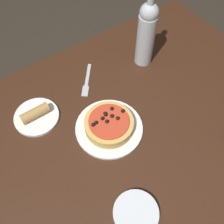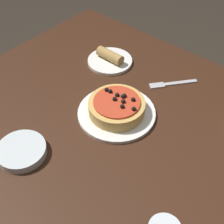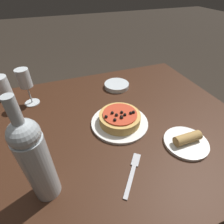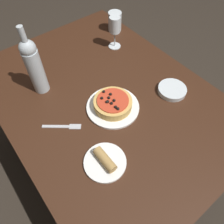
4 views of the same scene
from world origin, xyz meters
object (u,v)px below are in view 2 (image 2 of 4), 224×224
object	(u,v)px
side_bowl	(22,151)
dinner_plate	(117,113)
pizza	(117,106)
dining_table	(134,149)
side_plate	(110,59)
fork	(170,84)

from	to	relation	value
side_bowl	dinner_plate	bearing A→B (deg)	-109.11
dinner_plate	side_bowl	size ratio (longest dim) A/B	1.77
dinner_plate	pizza	xyz separation A→B (m)	(-0.00, -0.00, 0.03)
pizza	dinner_plate	bearing A→B (deg)	76.23
dining_table	dinner_plate	bearing A→B (deg)	-11.15
dining_table	side_plate	bearing A→B (deg)	-36.49
dining_table	dinner_plate	distance (m)	0.13
dinner_plate	side_bowl	bearing A→B (deg)	70.89
pizza	side_plate	world-z (taller)	pizza
fork	pizza	bearing A→B (deg)	27.26
pizza	side_plate	distance (m)	0.28
fork	side_plate	bearing A→B (deg)	-42.01
pizza	fork	xyz separation A→B (m)	(-0.05, -0.24, -0.03)
pizza	side_plate	xyz separation A→B (m)	(0.20, -0.20, -0.02)
side_plate	dinner_plate	bearing A→B (deg)	135.30
dining_table	dinner_plate	size ratio (longest dim) A/B	5.23
dining_table	side_plate	world-z (taller)	side_plate
dining_table	side_bowl	distance (m)	0.36
dinner_plate	pizza	size ratio (longest dim) A/B	1.39
dining_table	pizza	distance (m)	0.15
dinner_plate	fork	world-z (taller)	dinner_plate
dinner_plate	fork	distance (m)	0.25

